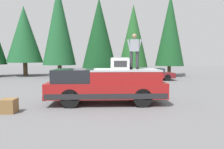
{
  "coord_description": "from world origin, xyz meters",
  "views": [
    {
      "loc": [
        -10.28,
        -0.39,
        2.19
      ],
      "look_at": [
        0.08,
        -0.85,
        1.35
      ],
      "focal_mm": 33.17,
      "sensor_mm": 36.0,
      "label": 1
    }
  ],
  "objects_px": {
    "compressor_unit": "(120,63)",
    "person_on_truck_bed": "(134,50)",
    "parked_car_maroon": "(153,74)",
    "parked_car_black": "(98,74)",
    "wooden_crate": "(9,106)",
    "pickup_truck": "(106,85)"
  },
  "relations": [
    {
      "from": "compressor_unit",
      "to": "parked_car_black",
      "type": "relative_size",
      "value": 0.2
    },
    {
      "from": "person_on_truck_bed",
      "to": "wooden_crate",
      "type": "relative_size",
      "value": 3.02
    },
    {
      "from": "compressor_unit",
      "to": "parked_car_maroon",
      "type": "relative_size",
      "value": 0.2
    },
    {
      "from": "pickup_truck",
      "to": "person_on_truck_bed",
      "type": "bearing_deg",
      "value": -86.12
    },
    {
      "from": "pickup_truck",
      "to": "parked_car_black",
      "type": "bearing_deg",
      "value": 3.45
    },
    {
      "from": "person_on_truck_bed",
      "to": "parked_car_black",
      "type": "distance_m",
      "value": 10.37
    },
    {
      "from": "parked_car_maroon",
      "to": "parked_car_black",
      "type": "xyz_separation_m",
      "value": [
        -0.07,
        5.32,
        0.0
      ]
    },
    {
      "from": "person_on_truck_bed",
      "to": "wooden_crate",
      "type": "bearing_deg",
      "value": 107.6
    },
    {
      "from": "pickup_truck",
      "to": "wooden_crate",
      "type": "distance_m",
      "value": 4.26
    },
    {
      "from": "parked_car_black",
      "to": "wooden_crate",
      "type": "relative_size",
      "value": 7.32
    },
    {
      "from": "pickup_truck",
      "to": "wooden_crate",
      "type": "bearing_deg",
      "value": 111.95
    },
    {
      "from": "parked_car_black",
      "to": "compressor_unit",
      "type": "bearing_deg",
      "value": -173.11
    },
    {
      "from": "pickup_truck",
      "to": "parked_car_maroon",
      "type": "bearing_deg",
      "value": -24.93
    },
    {
      "from": "compressor_unit",
      "to": "parked_car_black",
      "type": "bearing_deg",
      "value": 6.89
    },
    {
      "from": "pickup_truck",
      "to": "person_on_truck_bed",
      "type": "distance_m",
      "value": 2.16
    },
    {
      "from": "compressor_unit",
      "to": "parked_car_black",
      "type": "height_order",
      "value": "compressor_unit"
    },
    {
      "from": "parked_car_maroon",
      "to": "wooden_crate",
      "type": "xyz_separation_m",
      "value": [
        -11.73,
        8.63,
        -0.3
      ]
    },
    {
      "from": "compressor_unit",
      "to": "wooden_crate",
      "type": "height_order",
      "value": "compressor_unit"
    },
    {
      "from": "person_on_truck_bed",
      "to": "parked_car_maroon",
      "type": "xyz_separation_m",
      "value": [
        10.06,
        -3.37,
        -1.97
      ]
    },
    {
      "from": "wooden_crate",
      "to": "person_on_truck_bed",
      "type": "bearing_deg",
      "value": -72.4
    },
    {
      "from": "compressor_unit",
      "to": "person_on_truck_bed",
      "type": "bearing_deg",
      "value": -69.8
    },
    {
      "from": "parked_car_black",
      "to": "wooden_crate",
      "type": "distance_m",
      "value": 12.12
    }
  ]
}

